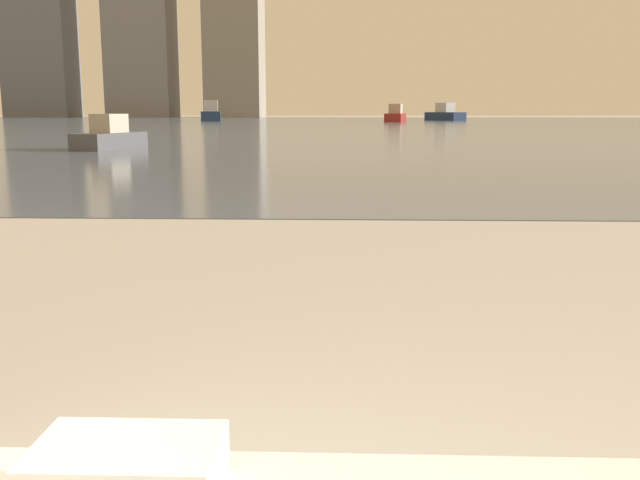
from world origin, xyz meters
name	(u,v)px	position (x,y,z in m)	size (l,w,h in m)	color
towel_stack	(127,472)	(-0.07, 0.87, 0.59)	(0.25, 0.17, 0.08)	white
harbor_water	(344,123)	(0.00, 62.00, 0.01)	(180.00, 110.00, 0.01)	slate
harbor_boat_0	(395,116)	(4.89, 69.36, 0.61)	(2.40, 4.75, 1.70)	maroon
harbor_boat_2	(211,114)	(-13.78, 74.12, 0.75)	(2.82, 5.84, 2.10)	navy
harbor_boat_3	(110,137)	(-6.42, 19.90, 0.35)	(1.50, 2.74, 0.98)	#4C4C51
harbor_boat_4	(445,114)	(10.99, 79.60, 0.68)	(4.11, 5.27, 1.91)	navy
skyline_tower_0	(39,40)	(-49.95, 118.00, 12.45)	(10.51, 7.37, 24.90)	slate
skyline_tower_2	(234,18)	(-17.96, 118.00, 15.68)	(8.88, 9.51, 31.36)	gray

